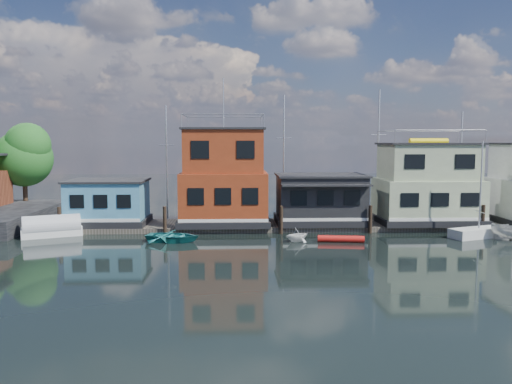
{
  "coord_description": "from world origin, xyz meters",
  "views": [
    {
      "loc": [
        -7.45,
        -29.0,
        7.25
      ],
      "look_at": [
        -5.85,
        12.0,
        3.0
      ],
      "focal_mm": 35.0,
      "sensor_mm": 36.0,
      "label": 1
    }
  ],
  "objects_px": {
    "tarp_runabout": "(52,228)",
    "dinghy_teal": "(173,236)",
    "houseboat_blue": "(108,202)",
    "dinghy_white": "(297,235)",
    "houseboat_green": "(427,185)",
    "houseboat_dark": "(320,199)",
    "day_sailer": "(479,232)",
    "houseboat_red": "(224,179)",
    "red_kayak": "(341,239)"
  },
  "relations": [
    {
      "from": "dinghy_teal",
      "to": "houseboat_green",
      "type": "bearing_deg",
      "value": -62.85
    },
    {
      "from": "houseboat_green",
      "to": "tarp_runabout",
      "type": "bearing_deg",
      "value": -174.12
    },
    {
      "from": "houseboat_green",
      "to": "dinghy_white",
      "type": "height_order",
      "value": "houseboat_green"
    },
    {
      "from": "houseboat_blue",
      "to": "houseboat_red",
      "type": "xyz_separation_m",
      "value": [
        9.5,
        0.0,
        1.9
      ]
    },
    {
      "from": "houseboat_blue",
      "to": "houseboat_red",
      "type": "height_order",
      "value": "houseboat_red"
    },
    {
      "from": "houseboat_red",
      "to": "houseboat_dark",
      "type": "relative_size",
      "value": 1.6
    },
    {
      "from": "dinghy_teal",
      "to": "houseboat_blue",
      "type": "bearing_deg",
      "value": 58.88
    },
    {
      "from": "dinghy_white",
      "to": "tarp_runabout",
      "type": "bearing_deg",
      "value": 52.0
    },
    {
      "from": "houseboat_red",
      "to": "tarp_runabout",
      "type": "distance_m",
      "value": 13.8
    },
    {
      "from": "houseboat_dark",
      "to": "houseboat_green",
      "type": "height_order",
      "value": "houseboat_green"
    },
    {
      "from": "dinghy_teal",
      "to": "houseboat_dark",
      "type": "bearing_deg",
      "value": -52.36
    },
    {
      "from": "houseboat_red",
      "to": "houseboat_green",
      "type": "height_order",
      "value": "houseboat_red"
    },
    {
      "from": "houseboat_green",
      "to": "day_sailer",
      "type": "distance_m",
      "value": 6.12
    },
    {
      "from": "houseboat_blue",
      "to": "dinghy_teal",
      "type": "xyz_separation_m",
      "value": [
        5.94,
        -5.57,
        -1.8
      ]
    },
    {
      "from": "houseboat_blue",
      "to": "dinghy_white",
      "type": "distance_m",
      "value": 16.07
    },
    {
      "from": "tarp_runabout",
      "to": "red_kayak",
      "type": "distance_m",
      "value": 21.72
    },
    {
      "from": "dinghy_teal",
      "to": "red_kayak",
      "type": "relative_size",
      "value": 1.17
    },
    {
      "from": "tarp_runabout",
      "to": "houseboat_dark",
      "type": "bearing_deg",
      "value": -14.0
    },
    {
      "from": "day_sailer",
      "to": "houseboat_red",
      "type": "bearing_deg",
      "value": 146.48
    },
    {
      "from": "tarp_runabout",
      "to": "red_kayak",
      "type": "xyz_separation_m",
      "value": [
        21.5,
        -3.07,
        -0.41
      ]
    },
    {
      "from": "tarp_runabout",
      "to": "day_sailer",
      "type": "distance_m",
      "value": 32.25
    },
    {
      "from": "houseboat_blue",
      "to": "tarp_runabout",
      "type": "distance_m",
      "value": 4.92
    },
    {
      "from": "houseboat_red",
      "to": "red_kayak",
      "type": "xyz_separation_m",
      "value": [
        8.49,
        -6.16,
        -3.86
      ]
    },
    {
      "from": "houseboat_blue",
      "to": "dinghy_white",
      "type": "xyz_separation_m",
      "value": [
        14.88,
        -5.84,
        -1.7
      ]
    },
    {
      "from": "houseboat_dark",
      "to": "houseboat_green",
      "type": "bearing_deg",
      "value": 0.12
    },
    {
      "from": "houseboat_blue",
      "to": "houseboat_green",
      "type": "distance_m",
      "value": 26.53
    },
    {
      "from": "houseboat_green",
      "to": "dinghy_white",
      "type": "bearing_deg",
      "value": -153.32
    },
    {
      "from": "houseboat_dark",
      "to": "dinghy_teal",
      "type": "bearing_deg",
      "value": -154.35
    },
    {
      "from": "houseboat_blue",
      "to": "houseboat_red",
      "type": "distance_m",
      "value": 9.69
    },
    {
      "from": "houseboat_dark",
      "to": "dinghy_teal",
      "type": "relative_size",
      "value": 1.91
    },
    {
      "from": "houseboat_red",
      "to": "dinghy_teal",
      "type": "height_order",
      "value": "houseboat_red"
    },
    {
      "from": "houseboat_dark",
      "to": "dinghy_teal",
      "type": "distance_m",
      "value": 12.98
    },
    {
      "from": "dinghy_white",
      "to": "tarp_runabout",
      "type": "xyz_separation_m",
      "value": [
        -18.38,
        2.75,
        0.14
      ]
    },
    {
      "from": "houseboat_red",
      "to": "dinghy_white",
      "type": "relative_size",
      "value": 6.16
    },
    {
      "from": "houseboat_blue",
      "to": "dinghy_white",
      "type": "relative_size",
      "value": 3.32
    },
    {
      "from": "tarp_runabout",
      "to": "houseboat_blue",
      "type": "bearing_deg",
      "value": 19.07
    },
    {
      "from": "red_kayak",
      "to": "day_sailer",
      "type": "height_order",
      "value": "day_sailer"
    },
    {
      "from": "houseboat_dark",
      "to": "dinghy_white",
      "type": "bearing_deg",
      "value": -114.27
    },
    {
      "from": "dinghy_white",
      "to": "red_kayak",
      "type": "relative_size",
      "value": 0.58
    },
    {
      "from": "houseboat_blue",
      "to": "dinghy_teal",
      "type": "relative_size",
      "value": 1.65
    },
    {
      "from": "dinghy_teal",
      "to": "day_sailer",
      "type": "height_order",
      "value": "day_sailer"
    },
    {
      "from": "tarp_runabout",
      "to": "red_kayak",
      "type": "bearing_deg",
      "value": -30.45
    },
    {
      "from": "houseboat_blue",
      "to": "day_sailer",
      "type": "relative_size",
      "value": 0.89
    },
    {
      "from": "houseboat_red",
      "to": "tarp_runabout",
      "type": "bearing_deg",
      "value": -166.64
    },
    {
      "from": "houseboat_red",
      "to": "tarp_runabout",
      "type": "xyz_separation_m",
      "value": [
        -13.0,
        -3.09,
        -3.46
      ]
    },
    {
      "from": "houseboat_red",
      "to": "houseboat_green",
      "type": "bearing_deg",
      "value": 0.0
    },
    {
      "from": "houseboat_dark",
      "to": "red_kayak",
      "type": "xyz_separation_m",
      "value": [
        0.49,
        -6.14,
        -2.18
      ]
    },
    {
      "from": "houseboat_dark",
      "to": "dinghy_white",
      "type": "distance_m",
      "value": 6.66
    },
    {
      "from": "tarp_runabout",
      "to": "dinghy_teal",
      "type": "relative_size",
      "value": 1.18
    },
    {
      "from": "houseboat_green",
      "to": "tarp_runabout",
      "type": "height_order",
      "value": "houseboat_green"
    }
  ]
}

